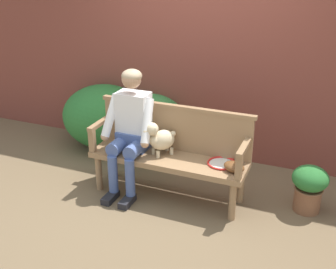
{
  "coord_description": "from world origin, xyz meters",
  "views": [
    {
      "loc": [
        1.48,
        -3.58,
        2.4
      ],
      "look_at": [
        0.0,
        0.0,
        0.71
      ],
      "focal_mm": 44.67,
      "sensor_mm": 36.0,
      "label": 1
    }
  ],
  "objects_px": {
    "person_seated": "(131,127)",
    "dog_on_bench": "(160,138)",
    "potted_plant": "(309,186)",
    "garden_bench": "(168,162)",
    "baseball_glove": "(234,167)",
    "tennis_racket": "(224,162)"
  },
  "relations": [
    {
      "from": "dog_on_bench",
      "to": "garden_bench",
      "type": "bearing_deg",
      "value": -6.35
    },
    {
      "from": "dog_on_bench",
      "to": "potted_plant",
      "type": "distance_m",
      "value": 1.57
    },
    {
      "from": "dog_on_bench",
      "to": "baseball_glove",
      "type": "relative_size",
      "value": 1.7
    },
    {
      "from": "garden_bench",
      "to": "dog_on_bench",
      "type": "xyz_separation_m",
      "value": [
        -0.1,
        0.01,
        0.25
      ]
    },
    {
      "from": "baseball_glove",
      "to": "potted_plant",
      "type": "distance_m",
      "value": 0.8
    },
    {
      "from": "baseball_glove",
      "to": "person_seated",
      "type": "bearing_deg",
      "value": -151.95
    },
    {
      "from": "dog_on_bench",
      "to": "tennis_racket",
      "type": "relative_size",
      "value": 0.67
    },
    {
      "from": "person_seated",
      "to": "tennis_racket",
      "type": "xyz_separation_m",
      "value": [
        0.99,
        0.08,
        -0.26
      ]
    },
    {
      "from": "dog_on_bench",
      "to": "baseball_glove",
      "type": "bearing_deg",
      "value": -3.77
    },
    {
      "from": "tennis_racket",
      "to": "baseball_glove",
      "type": "xyz_separation_m",
      "value": [
        0.14,
        -0.12,
        0.04
      ]
    },
    {
      "from": "tennis_racket",
      "to": "baseball_glove",
      "type": "distance_m",
      "value": 0.18
    },
    {
      "from": "garden_bench",
      "to": "dog_on_bench",
      "type": "relative_size",
      "value": 4.4
    },
    {
      "from": "person_seated",
      "to": "potted_plant",
      "type": "relative_size",
      "value": 2.72
    },
    {
      "from": "baseball_glove",
      "to": "potted_plant",
      "type": "bearing_deg",
      "value": 54.25
    },
    {
      "from": "person_seated",
      "to": "dog_on_bench",
      "type": "height_order",
      "value": "person_seated"
    },
    {
      "from": "tennis_racket",
      "to": "person_seated",
      "type": "bearing_deg",
      "value": -175.14
    },
    {
      "from": "baseball_glove",
      "to": "tennis_racket",
      "type": "bearing_deg",
      "value": 168.49
    },
    {
      "from": "garden_bench",
      "to": "person_seated",
      "type": "bearing_deg",
      "value": -178.93
    },
    {
      "from": "potted_plant",
      "to": "baseball_glove",
      "type": "bearing_deg",
      "value": -155.55
    },
    {
      "from": "garden_bench",
      "to": "tennis_racket",
      "type": "distance_m",
      "value": 0.58
    },
    {
      "from": "potted_plant",
      "to": "dog_on_bench",
      "type": "bearing_deg",
      "value": -170.02
    },
    {
      "from": "dog_on_bench",
      "to": "potted_plant",
      "type": "bearing_deg",
      "value": 9.98
    }
  ]
}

